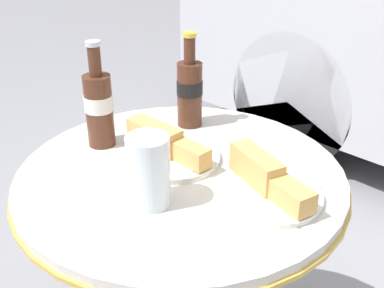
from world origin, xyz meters
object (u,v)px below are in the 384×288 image
(cola_bottle_right, at_px, (99,106))
(drinking_glass, at_px, (149,174))
(lunch_plate_near, at_px, (169,150))
(lunch_plate_far, at_px, (269,186))
(bistro_table, at_px, (181,226))
(cola_bottle_left, at_px, (190,90))

(cola_bottle_right, distance_m, drinking_glass, 0.27)
(cola_bottle_right, bearing_deg, drinking_glass, -17.46)
(drinking_glass, height_order, lunch_plate_near, drinking_glass)
(cola_bottle_right, xyz_separation_m, drinking_glass, (0.26, -0.08, -0.03))
(cola_bottle_right, height_order, lunch_plate_far, cola_bottle_right)
(bistro_table, distance_m, cola_bottle_right, 0.33)
(bistro_table, relative_size, lunch_plate_far, 3.28)
(drinking_glass, bearing_deg, cola_bottle_left, 122.37)
(bistro_table, relative_size, cola_bottle_left, 3.03)
(drinking_glass, relative_size, lunch_plate_near, 0.62)
(cola_bottle_left, xyz_separation_m, lunch_plate_near, (0.09, -0.16, -0.07))
(cola_bottle_right, height_order, drinking_glass, cola_bottle_right)
(cola_bottle_left, height_order, lunch_plate_far, cola_bottle_left)
(cola_bottle_left, xyz_separation_m, drinking_glass, (0.19, -0.30, -0.03))
(cola_bottle_left, distance_m, drinking_glass, 0.36)
(drinking_glass, distance_m, lunch_plate_far, 0.23)
(cola_bottle_left, relative_size, drinking_glass, 1.69)
(cola_bottle_left, distance_m, cola_bottle_right, 0.23)
(bistro_table, xyz_separation_m, drinking_glass, (0.04, -0.12, 0.21))
(cola_bottle_right, relative_size, lunch_plate_far, 1.13)
(drinking_glass, bearing_deg, cola_bottle_right, 162.54)
(cola_bottle_left, height_order, drinking_glass, cola_bottle_left)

